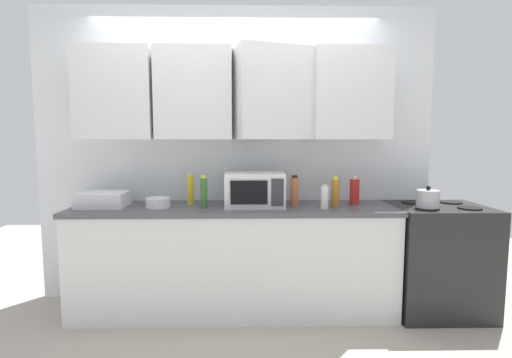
% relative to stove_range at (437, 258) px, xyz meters
% --- Properties ---
extents(ground_plane, '(8.00, 8.00, 0.00)m').
position_rel_stove_range_xyz_m(ground_plane, '(-1.71, -0.68, -0.45)').
color(ground_plane, '#B2A899').
extents(wall_back_with_cabinets, '(3.52, 0.50, 2.60)m').
position_rel_stove_range_xyz_m(wall_back_with_cabinets, '(-1.71, 0.25, 1.13)').
color(wall_back_with_cabinets, white).
rests_on(wall_back_with_cabinets, ground_plane).
extents(counter_run, '(2.65, 0.63, 0.90)m').
position_rel_stove_range_xyz_m(counter_run, '(-1.71, 0.02, -0.00)').
color(counter_run, silver).
rests_on(counter_run, ground_plane).
extents(stove_range, '(0.76, 0.64, 0.91)m').
position_rel_stove_range_xyz_m(stove_range, '(0.00, 0.00, 0.00)').
color(stove_range, black).
rests_on(stove_range, ground_plane).
extents(kettle, '(0.18, 0.18, 0.17)m').
position_rel_stove_range_xyz_m(kettle, '(-0.17, -0.14, 0.53)').
color(kettle, '#B2B2B7').
rests_on(kettle, stove_range).
extents(microwave, '(0.48, 0.37, 0.28)m').
position_rel_stove_range_xyz_m(microwave, '(-1.54, 0.01, 0.59)').
color(microwave, silver).
rests_on(microwave, counter_run).
extents(dish_rack, '(0.38, 0.30, 0.12)m').
position_rel_stove_range_xyz_m(dish_rack, '(-2.78, 0.02, 0.51)').
color(dish_rack, silver).
rests_on(dish_rack, counter_run).
extents(bottle_red_sauce, '(0.08, 0.08, 0.24)m').
position_rel_stove_range_xyz_m(bottle_red_sauce, '(-0.68, 0.11, 0.56)').
color(bottle_red_sauce, red).
rests_on(bottle_red_sauce, counter_run).
extents(bottle_spice_jar, '(0.07, 0.07, 0.25)m').
position_rel_stove_range_xyz_m(bottle_spice_jar, '(-1.21, 0.03, 0.57)').
color(bottle_spice_jar, '#BC6638').
rests_on(bottle_spice_jar, counter_run).
extents(bottle_green_oil, '(0.05, 0.05, 0.26)m').
position_rel_stove_range_xyz_m(bottle_green_oil, '(-1.95, -0.05, 0.58)').
color(bottle_green_oil, '#386B2D').
rests_on(bottle_green_oil, counter_run).
extents(bottle_white_jar, '(0.06, 0.06, 0.19)m').
position_rel_stove_range_xyz_m(bottle_white_jar, '(-0.98, -0.10, 0.54)').
color(bottle_white_jar, white).
rests_on(bottle_white_jar, counter_run).
extents(bottle_amber_vinegar, '(0.06, 0.06, 0.25)m').
position_rel_stove_range_xyz_m(bottle_amber_vinegar, '(-0.88, -0.02, 0.56)').
color(bottle_amber_vinegar, '#AD701E').
rests_on(bottle_amber_vinegar, counter_run).
extents(bottle_yellow_mustard, '(0.06, 0.06, 0.27)m').
position_rel_stove_range_xyz_m(bottle_yellow_mustard, '(-2.08, 0.12, 0.58)').
color(bottle_yellow_mustard, gold).
rests_on(bottle_yellow_mustard, counter_run).
extents(bowl_ceramic_small, '(0.20, 0.20, 0.08)m').
position_rel_stove_range_xyz_m(bowl_ceramic_small, '(-2.32, -0.03, 0.49)').
color(bowl_ceramic_small, silver).
rests_on(bowl_ceramic_small, counter_run).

